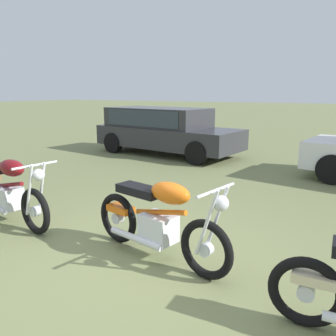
# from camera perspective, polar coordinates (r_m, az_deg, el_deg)

# --- Properties ---
(ground_plane) EXTENTS (120.00, 120.00, 0.00)m
(ground_plane) POSITION_cam_1_polar(r_m,az_deg,el_deg) (4.02, -5.77, -16.04)
(ground_plane) COLOR olive
(motorcycle_maroon) EXTENTS (2.10, 0.67, 1.02)m
(motorcycle_maroon) POSITION_cam_1_polar(r_m,az_deg,el_deg) (5.62, -25.01, -3.42)
(motorcycle_maroon) COLOR black
(motorcycle_maroon) RESTS_ON ground
(motorcycle_orange) EXTENTS (2.00, 0.73, 1.02)m
(motorcycle_orange) POSITION_cam_1_polar(r_m,az_deg,el_deg) (4.00, -1.61, -8.54)
(motorcycle_orange) COLOR black
(motorcycle_orange) RESTS_ON ground
(car_charcoal) EXTENTS (4.75, 2.37, 1.43)m
(car_charcoal) POSITION_cam_1_polar(r_m,az_deg,el_deg) (10.82, -0.85, 6.77)
(car_charcoal) COLOR #2D2D33
(car_charcoal) RESTS_ON ground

